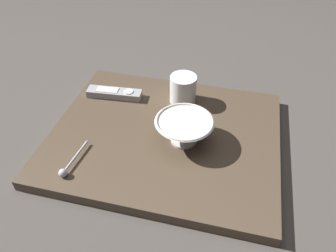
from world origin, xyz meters
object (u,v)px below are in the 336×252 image
cereal_bowl (184,130)px  tv_remote_near (114,93)px  coffee_mug (183,89)px  teaspoon (67,168)px

cereal_bowl → tv_remote_near: bearing=60.0°
coffee_mug → cereal_bowl: bearing=-167.2°
cereal_bowl → tv_remote_near: cereal_bowl is taller
cereal_bowl → teaspoon: (-0.18, 0.27, -0.03)m
coffee_mug → tv_remote_near: bearing=98.0°
coffee_mug → teaspoon: 0.43m
coffee_mug → teaspoon: size_ratio=0.69×
cereal_bowl → tv_remote_near: (0.15, 0.27, -0.03)m
teaspoon → tv_remote_near: size_ratio=0.73×
coffee_mug → teaspoon: bearing=148.4°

